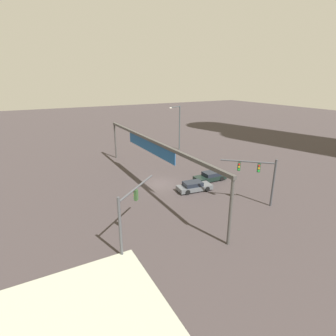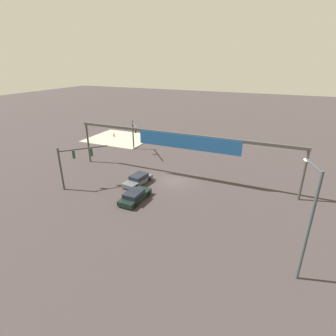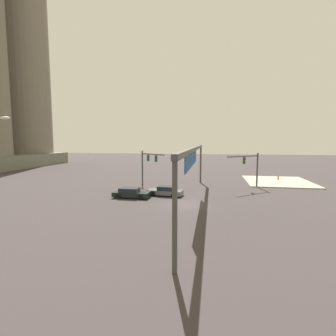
# 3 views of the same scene
# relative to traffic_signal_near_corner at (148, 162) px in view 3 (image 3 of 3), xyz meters

# --- Properties ---
(ground_plane) EXTENTS (215.43, 215.43, 0.00)m
(ground_plane) POSITION_rel_traffic_signal_near_corner_xyz_m (-10.54, -6.71, -3.74)
(ground_plane) COLOR #373031
(sidewalk_corner) EXTENTS (12.10, 10.36, 0.15)m
(sidewalk_corner) POSITION_rel_traffic_signal_near_corner_xyz_m (7.36, -20.60, -3.67)
(sidewalk_corner) COLOR #9A9E89
(sidewalk_corner) RESTS_ON ground
(traffic_signal_near_corner) EXTENTS (4.06, 4.42, 5.36)m
(traffic_signal_near_corner) POSITION_rel_traffic_signal_near_corner_xyz_m (0.00, 0.00, 0.00)
(traffic_signal_near_corner) COLOR #3A3B40
(traffic_signal_near_corner) RESTS_ON ground
(traffic_signal_opposite_side) EXTENTS (4.12, 4.75, 5.12)m
(traffic_signal_opposite_side) POSITION_rel_traffic_signal_near_corner_xyz_m (0.55, -15.18, -0.22)
(traffic_signal_opposite_side) COLOR #3F4045
(traffic_signal_opposite_side) RESTS_ON ground
(overhead_sign_gantry) EXTENTS (30.16, 0.43, 6.25)m
(overhead_sign_gantry) POSITION_rel_traffic_signal_near_corner_xyz_m (-10.92, -7.77, 1.64)
(overhead_sign_gantry) COLOR #3F3D3C
(overhead_sign_gantry) RESTS_ON ground
(sedan_car_approaching) EXTENTS (2.28, 4.55, 1.21)m
(sedan_car_approaching) POSITION_rel_traffic_signal_near_corner_xyz_m (-6.53, -3.97, -3.17)
(sedan_car_approaching) COLOR #4E5257
(sedan_car_approaching) RESTS_ON ground
(sedan_car_waiting_far) EXTENTS (2.05, 4.47, 1.21)m
(sedan_car_waiting_far) POSITION_rel_traffic_signal_near_corner_xyz_m (-8.41, 0.00, -3.17)
(sedan_car_waiting_far) COLOR black
(sedan_car_waiting_far) RESTS_ON ground
(fire_hydrant_on_curb) EXTENTS (0.33, 0.22, 0.71)m
(fire_hydrant_on_curb) POSITION_rel_traffic_signal_near_corner_xyz_m (9.11, -21.11, -3.26)
(fire_hydrant_on_curb) COLOR red
(fire_hydrant_on_curb) RESTS_ON sidewalk_corner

